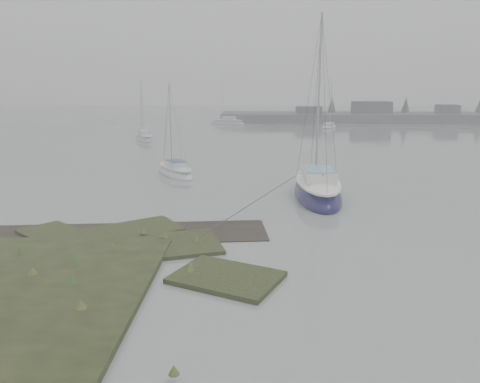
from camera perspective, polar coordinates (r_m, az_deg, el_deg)
name	(u,v)px	position (r m, az deg, el deg)	size (l,w,h in m)	color
ground	(240,150)	(45.86, 0.04, 5.12)	(160.00, 160.00, 0.00)	slate
far_shoreline	(412,117)	(81.52, 20.25, 8.57)	(60.00, 8.00, 4.15)	#4C4F51
sailboat_main	(317,191)	(27.69, 9.42, 0.08)	(2.62, 7.93, 11.18)	#0D0C39
sailboat_white	(175,172)	(33.86, -7.88, 2.36)	(4.01, 5.07, 7.00)	silver
sailboat_far_a	(144,138)	(54.29, -11.57, 6.39)	(3.58, 5.36, 7.22)	#A4AAAE
sailboat_far_b	(329,130)	(63.55, 10.77, 7.43)	(3.54, 5.46, 7.34)	#AFB5B9
sailboat_far_c	(228,123)	(72.52, -1.53, 8.39)	(5.70, 3.22, 7.64)	#B5BCC1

